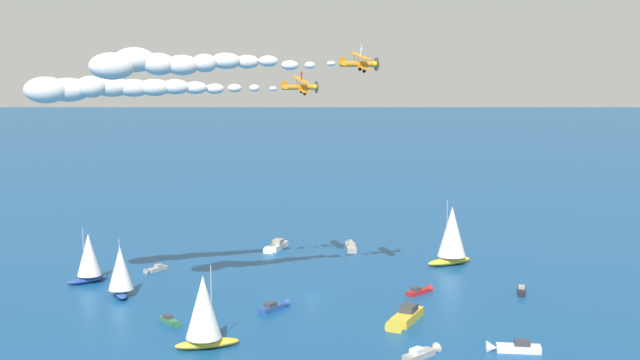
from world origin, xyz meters
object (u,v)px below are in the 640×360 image
at_px(sailboat_far_stbd, 120,271).
at_px(motorboat_mid_cluster, 155,269).
at_px(sailboat_inshore, 204,311).
at_px(motorboat_outer_ring_f, 521,291).
at_px(motorboat_outer_ring_b, 351,247).
at_px(wingwalker_wingman, 361,50).
at_px(motorboat_trailing, 404,318).
at_px(motorboat_ahead, 276,306).
at_px(biplane_wingman, 360,63).
at_px(sailboat_near_centre, 452,235).
at_px(motorboat_offshore, 423,353).
at_px(motorboat_outer_ring_a, 171,321).
at_px(motorboat_outer_ring_c, 420,291).
at_px(biplane_lead, 301,86).
at_px(motorboat_outer_ring_d, 511,348).
at_px(motorboat_outer_ring_e, 275,247).
at_px(sailboat_far_port, 89,257).
at_px(wingwalker_lead, 301,75).

bearing_deg(sailboat_far_stbd, motorboat_mid_cluster, 96.40).
height_order(sailboat_inshore, motorboat_outer_ring_f, sailboat_inshore).
xyz_separation_m(motorboat_outer_ring_b, wingwalker_wingman, (9.73, -42.48, 42.51)).
height_order(sailboat_far_stbd, motorboat_trailing, sailboat_far_stbd).
distance_m(motorboat_ahead, biplane_wingman, 43.05).
relative_size(sailboat_near_centre, motorboat_ahead, 2.08).
distance_m(motorboat_offshore, motorboat_outer_ring_f, 39.30).
bearing_deg(motorboat_outer_ring_a, sailboat_far_stbd, 139.50).
bearing_deg(motorboat_outer_ring_c, motorboat_outer_ring_a, -143.45).
bearing_deg(biplane_lead, motorboat_outer_ring_d, -36.75).
height_order(motorboat_outer_ring_d, wingwalker_wingman, wingwalker_wingman).
distance_m(motorboat_trailing, biplane_wingman, 42.39).
relative_size(sailboat_near_centre, biplane_lead, 1.97).
xyz_separation_m(motorboat_outer_ring_a, biplane_wingman, (26.68, 18.54, 40.57)).
height_order(biplane_lead, biplane_wingman, biplane_wingman).
relative_size(motorboat_outer_ring_d, motorboat_outer_ring_e, 0.81).
distance_m(sailboat_inshore, motorboat_mid_cluster, 49.08).
bearing_deg(sailboat_inshore, wingwalker_wingman, 57.58).
relative_size(motorboat_ahead, motorboat_outer_ring_e, 0.69).
xyz_separation_m(sailboat_far_port, biplane_lead, (39.81, 6.79, 32.17)).
height_order(motorboat_offshore, biplane_lead, biplane_lead).
distance_m(motorboat_trailing, biplane_lead, 46.19).
bearing_deg(biplane_lead, motorboat_outer_ring_f, 5.01).
distance_m(motorboat_mid_cluster, motorboat_outer_ring_b, 45.10).
bearing_deg(sailboat_far_stbd, motorboat_outer_ring_b, 55.96).
bearing_deg(motorboat_offshore, motorboat_outer_ring_a, 171.71).
relative_size(motorboat_offshore, motorboat_outer_ring_a, 1.31).
relative_size(motorboat_trailing, wingwalker_wingman, 6.29).
bearing_deg(motorboat_outer_ring_c, motorboat_outer_ring_e, 140.87).
xyz_separation_m(wingwalker_lead, wingwalker_wingman, (12.45, -8.86, 4.03)).
bearing_deg(biplane_lead, sailboat_near_centre, 42.15).
xyz_separation_m(motorboat_offshore, wingwalker_lead, (-25.91, 32.95, 38.59)).
relative_size(sailboat_far_stbd, motorboat_outer_ring_a, 2.03).
bearing_deg(motorboat_mid_cluster, sailboat_inshore, -57.14).
distance_m(motorboat_outer_ring_c, biplane_wingman, 42.56).
bearing_deg(sailboat_near_centre, motorboat_outer_ring_b, 157.25).
xyz_separation_m(motorboat_outer_ring_d, biplane_wingman, (-25.64, 19.59, 40.39)).
xyz_separation_m(motorboat_ahead, biplane_lead, (0.38, 15.89, 36.49)).
height_order(motorboat_outer_ring_a, motorboat_outer_ring_f, motorboat_outer_ring_f).
bearing_deg(motorboat_ahead, sailboat_far_stbd, 177.24).
bearing_deg(motorboat_offshore, biplane_lead, 128.16).
bearing_deg(motorboat_outer_ring_d, wingwalker_lead, 143.40).
relative_size(sailboat_near_centre, motorboat_outer_ring_b, 1.64).
height_order(motorboat_outer_ring_b, wingwalker_lead, wingwalker_lead).
bearing_deg(motorboat_ahead, wingwalker_lead, 87.76).
bearing_deg(motorboat_ahead, sailboat_far_port, 167.00).
bearing_deg(motorboat_outer_ring_d, motorboat_offshore, -157.98).
bearing_deg(sailboat_inshore, motorboat_trailing, 34.08).
height_order(motorboat_outer_ring_b, biplane_lead, biplane_lead).
bearing_deg(sailboat_near_centre, motorboat_ahead, -123.81).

